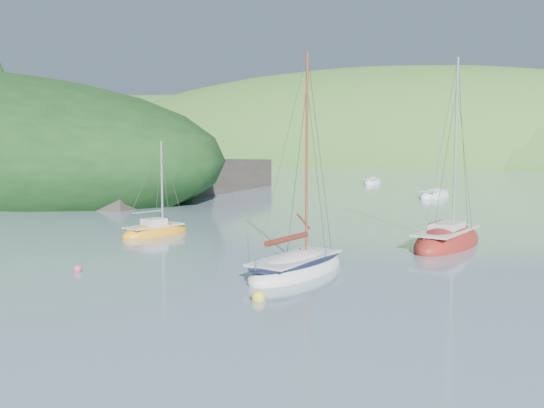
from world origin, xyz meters
The scene contains 8 objects.
ground centered at (0.00, 0.00, 0.00)m, with size 700.00×700.00×0.00m, color slate.
shoreline_hills centered at (-9.66, 172.42, 0.00)m, with size 690.00×135.00×56.00m.
daysailer_white centered at (2.71, 5.54, 0.23)m, with size 2.64×6.72×10.23m.
sloop_red centered at (6.40, 15.89, 0.21)m, with size 3.00×7.69×11.19m.
sailboat_yellow centered at (-10.13, 10.70, 0.16)m, with size 2.65×5.01×6.32m.
distant_sloop_a centered at (-3.01, 45.49, 0.16)m, with size 2.70×6.32×8.79m.
distant_sloop_c centered at (-16.80, 62.57, 0.16)m, with size 3.14×6.34×8.66m.
mooring_buoys centered at (5.18, 3.07, 0.12)m, with size 19.54×7.29×0.50m.
Camera 1 is at (15.23, -17.11, 5.61)m, focal length 40.00 mm.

